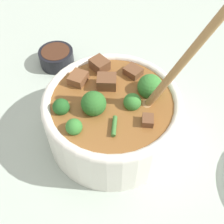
{
  "coord_description": "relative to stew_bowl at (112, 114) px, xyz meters",
  "views": [
    {
      "loc": [
        0.29,
        0.08,
        0.44
      ],
      "look_at": [
        0.0,
        0.0,
        0.06
      ],
      "focal_mm": 45.0,
      "sensor_mm": 36.0,
      "label": 1
    }
  ],
  "objects": [
    {
      "name": "stew_bowl",
      "position": [
        0.0,
        0.0,
        0.0
      ],
      "size": [
        0.23,
        0.26,
        0.3
      ],
      "color": "white",
      "rests_on": "ground_plane"
    },
    {
      "name": "ground_plane",
      "position": [
        0.0,
        -0.0,
        -0.06
      ],
      "size": [
        4.0,
        4.0,
        0.0
      ],
      "primitive_type": "plane",
      "color": "#ADBCAD"
    },
    {
      "name": "condiment_bowl",
      "position": [
        -0.16,
        -0.17,
        -0.04
      ],
      "size": [
        0.08,
        0.08,
        0.04
      ],
      "color": "black",
      "rests_on": "ground_plane"
    }
  ]
}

